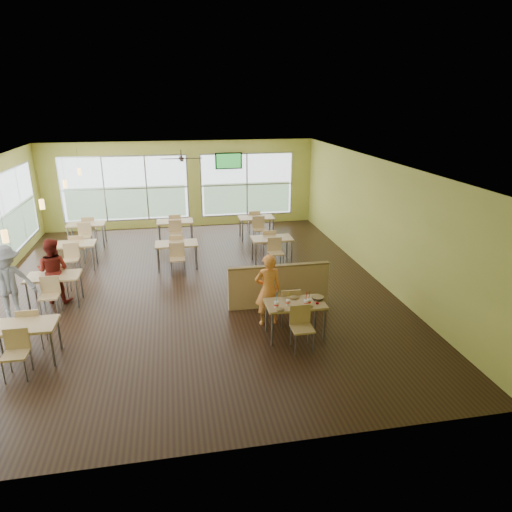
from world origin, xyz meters
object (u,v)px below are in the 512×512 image
at_px(main_table, 295,308).
at_px(food_basket, 318,298).
at_px(half_wall_divider, 279,286).
at_px(man_plaid, 268,290).

height_order(main_table, food_basket, main_table).
bearing_deg(food_basket, main_table, -171.65).
bearing_deg(half_wall_divider, food_basket, -70.12).
distance_m(main_table, food_basket, 0.53).
bearing_deg(man_plaid, main_table, 122.83).
height_order(half_wall_divider, food_basket, half_wall_divider).
height_order(man_plaid, food_basket, man_plaid).
bearing_deg(half_wall_divider, main_table, -90.00).
xyz_separation_m(half_wall_divider, food_basket, (0.50, -1.38, 0.26)).
height_order(main_table, half_wall_divider, half_wall_divider).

